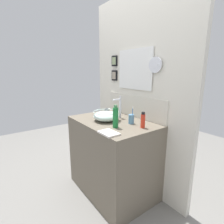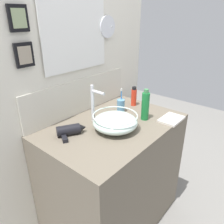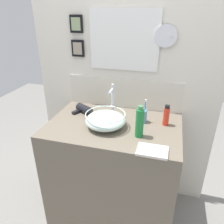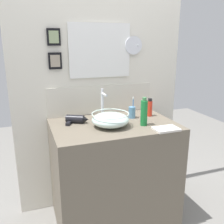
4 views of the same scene
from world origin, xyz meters
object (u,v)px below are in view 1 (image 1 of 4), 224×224
(glass_bowl_sink, at_px, (106,116))
(toothbrush_cup, at_px, (131,119))
(faucet, at_px, (119,106))
(spray_bottle, at_px, (143,120))
(hair_drier, at_px, (107,112))
(shampoo_bottle, at_px, (116,117))
(hand_towel, at_px, (109,133))

(glass_bowl_sink, bearing_deg, toothbrush_cup, 30.65)
(faucet, bearing_deg, spray_bottle, -5.65)
(hair_drier, height_order, toothbrush_cup, toothbrush_cup)
(faucet, xyz_separation_m, hair_drier, (-0.23, -0.02, -0.12))
(glass_bowl_sink, relative_size, toothbrush_cup, 1.60)
(hair_drier, relative_size, toothbrush_cup, 1.11)
(glass_bowl_sink, distance_m, shampoo_bottle, 0.27)
(glass_bowl_sink, relative_size, shampoo_bottle, 1.29)
(glass_bowl_sink, xyz_separation_m, faucet, (0.00, 0.19, 0.10))
(hair_drier, relative_size, hand_towel, 1.08)
(hair_drier, distance_m, shampoo_bottle, 0.56)
(glass_bowl_sink, relative_size, hand_towel, 1.56)
(spray_bottle, bearing_deg, shampoo_bottle, -127.96)
(glass_bowl_sink, bearing_deg, hand_towel, -31.27)
(faucet, distance_m, hand_towel, 0.58)
(toothbrush_cup, height_order, hand_towel, toothbrush_cup)
(toothbrush_cup, relative_size, hand_towel, 0.98)
(spray_bottle, distance_m, hand_towel, 0.39)
(shampoo_bottle, bearing_deg, faucet, 135.47)
(faucet, height_order, shampoo_bottle, faucet)
(faucet, bearing_deg, glass_bowl_sink, -90.00)
(glass_bowl_sink, height_order, faucet, faucet)
(hand_towel, bearing_deg, hair_drier, 146.53)
(faucet, relative_size, toothbrush_cup, 1.44)
(shampoo_bottle, xyz_separation_m, spray_bottle, (0.17, 0.21, -0.03))
(toothbrush_cup, height_order, spray_bottle, toothbrush_cup)
(shampoo_bottle, bearing_deg, hand_towel, -55.52)
(toothbrush_cup, distance_m, shampoo_bottle, 0.22)
(faucet, bearing_deg, hair_drier, -175.93)
(toothbrush_cup, bearing_deg, shampoo_bottle, -88.60)
(toothbrush_cup, bearing_deg, hair_drier, 177.27)
(faucet, relative_size, hair_drier, 1.31)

